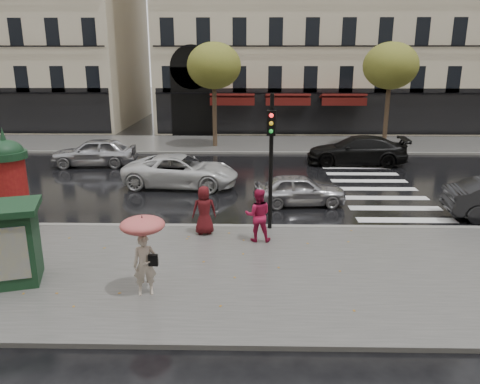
{
  "coord_description": "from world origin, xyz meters",
  "views": [
    {
      "loc": [
        0.23,
        -12.22,
        5.76
      ],
      "look_at": [
        -0.04,
        1.5,
        1.77
      ],
      "focal_mm": 35.0,
      "sensor_mm": 36.0,
      "label": 1
    }
  ],
  "objects_px": {
    "woman_umbrella": "(144,242)",
    "man_burgundy": "(204,210)",
    "car_white": "(181,171)",
    "car_black": "(356,150)",
    "traffic_light": "(271,149)",
    "morris_column": "(9,184)",
    "newsstand": "(6,243)",
    "woman_red": "(258,215)",
    "car_far_silver": "(94,152)",
    "car_silver": "(299,190)"
  },
  "relations": [
    {
      "from": "woman_umbrella",
      "to": "man_burgundy",
      "type": "distance_m",
      "value": 4.27
    },
    {
      "from": "car_white",
      "to": "car_black",
      "type": "xyz_separation_m",
      "value": [
        9.02,
        4.77,
        0.06
      ]
    },
    {
      "from": "woman_umbrella",
      "to": "traffic_light",
      "type": "bearing_deg",
      "value": 54.82
    },
    {
      "from": "morris_column",
      "to": "newsstand",
      "type": "bearing_deg",
      "value": -65.73
    },
    {
      "from": "woman_red",
      "to": "man_burgundy",
      "type": "height_order",
      "value": "woman_red"
    },
    {
      "from": "woman_umbrella",
      "to": "car_far_silver",
      "type": "xyz_separation_m",
      "value": [
        -5.89,
        14.43,
        -0.71
      ]
    },
    {
      "from": "car_far_silver",
      "to": "car_black",
      "type": "bearing_deg",
      "value": 88.13
    },
    {
      "from": "woman_umbrella",
      "to": "car_far_silver",
      "type": "relative_size",
      "value": 0.46
    },
    {
      "from": "woman_umbrella",
      "to": "car_white",
      "type": "relative_size",
      "value": 0.4
    },
    {
      "from": "newsstand",
      "to": "car_silver",
      "type": "height_order",
      "value": "newsstand"
    },
    {
      "from": "man_burgundy",
      "to": "car_far_silver",
      "type": "bearing_deg",
      "value": -67.47
    },
    {
      "from": "man_burgundy",
      "to": "car_black",
      "type": "relative_size",
      "value": 0.3
    },
    {
      "from": "morris_column",
      "to": "traffic_light",
      "type": "bearing_deg",
      "value": 3.67
    },
    {
      "from": "woman_umbrella",
      "to": "woman_red",
      "type": "xyz_separation_m",
      "value": [
        2.81,
        3.53,
        -0.5
      ]
    },
    {
      "from": "man_burgundy",
      "to": "car_white",
      "type": "distance_m",
      "value": 6.46
    },
    {
      "from": "newsstand",
      "to": "car_black",
      "type": "height_order",
      "value": "newsstand"
    },
    {
      "from": "car_silver",
      "to": "traffic_light",
      "type": "bearing_deg",
      "value": 152.46
    },
    {
      "from": "man_burgundy",
      "to": "car_silver",
      "type": "relative_size",
      "value": 0.44
    },
    {
      "from": "newsstand",
      "to": "car_silver",
      "type": "distance_m",
      "value": 10.86
    },
    {
      "from": "woman_red",
      "to": "car_silver",
      "type": "height_order",
      "value": "woman_red"
    },
    {
      "from": "car_white",
      "to": "car_black",
      "type": "relative_size",
      "value": 0.96
    },
    {
      "from": "woman_umbrella",
      "to": "car_black",
      "type": "xyz_separation_m",
      "value": [
        8.44,
        15.12,
        -0.69
      ]
    },
    {
      "from": "traffic_light",
      "to": "morris_column",
      "type": "bearing_deg",
      "value": -176.33
    },
    {
      "from": "traffic_light",
      "to": "car_far_silver",
      "type": "relative_size",
      "value": 1.01
    },
    {
      "from": "traffic_light",
      "to": "car_far_silver",
      "type": "xyz_separation_m",
      "value": [
        -9.12,
        9.85,
        -2.1
      ]
    },
    {
      "from": "morris_column",
      "to": "traffic_light",
      "type": "xyz_separation_m",
      "value": [
        8.44,
        0.54,
        1.06
      ]
    },
    {
      "from": "woman_umbrella",
      "to": "car_white",
      "type": "xyz_separation_m",
      "value": [
        -0.59,
        10.35,
        -0.75
      ]
    },
    {
      "from": "newsstand",
      "to": "car_far_silver",
      "type": "bearing_deg",
      "value": 99.17
    },
    {
      "from": "car_white",
      "to": "woman_umbrella",
      "type": "bearing_deg",
      "value": -170.61
    },
    {
      "from": "car_silver",
      "to": "car_white",
      "type": "xyz_separation_m",
      "value": [
        -5.13,
        2.66,
        0.1
      ]
    },
    {
      "from": "car_far_silver",
      "to": "car_silver",
      "type": "bearing_deg",
      "value": 52.5
    },
    {
      "from": "car_white",
      "to": "man_burgundy",
      "type": "bearing_deg",
      "value": -159.08
    },
    {
      "from": "woman_red",
      "to": "newsstand",
      "type": "relative_size",
      "value": 0.82
    },
    {
      "from": "woman_red",
      "to": "morris_column",
      "type": "distance_m",
      "value": 8.08
    },
    {
      "from": "morris_column",
      "to": "car_white",
      "type": "bearing_deg",
      "value": 53.73
    },
    {
      "from": "traffic_light",
      "to": "woman_umbrella",
      "type": "bearing_deg",
      "value": -125.18
    },
    {
      "from": "newsstand",
      "to": "car_black",
      "type": "relative_size",
      "value": 0.39
    },
    {
      "from": "car_black",
      "to": "woman_red",
      "type": "bearing_deg",
      "value": -22.05
    },
    {
      "from": "woman_red",
      "to": "car_far_silver",
      "type": "relative_size",
      "value": 0.38
    },
    {
      "from": "woman_red",
      "to": "car_black",
      "type": "distance_m",
      "value": 12.88
    },
    {
      "from": "car_silver",
      "to": "car_far_silver",
      "type": "relative_size",
      "value": 0.82
    },
    {
      "from": "newsstand",
      "to": "traffic_light",
      "type": "bearing_deg",
      "value": 30.18
    },
    {
      "from": "woman_red",
      "to": "newsstand",
      "type": "distance_m",
      "value": 7.11
    },
    {
      "from": "woman_umbrella",
      "to": "car_black",
      "type": "relative_size",
      "value": 0.38
    },
    {
      "from": "traffic_light",
      "to": "car_far_silver",
      "type": "height_order",
      "value": "traffic_light"
    },
    {
      "from": "car_black",
      "to": "man_burgundy",
      "type": "bearing_deg",
      "value": -29.96
    },
    {
      "from": "woman_red",
      "to": "car_far_silver",
      "type": "height_order",
      "value": "woman_red"
    },
    {
      "from": "car_silver",
      "to": "car_white",
      "type": "bearing_deg",
      "value": 57.91
    },
    {
      "from": "traffic_light",
      "to": "newsstand",
      "type": "bearing_deg",
      "value": -149.82
    },
    {
      "from": "man_burgundy",
      "to": "car_far_silver",
      "type": "xyz_separation_m",
      "value": [
        -6.95,
        10.32,
        -0.16
      ]
    }
  ]
}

